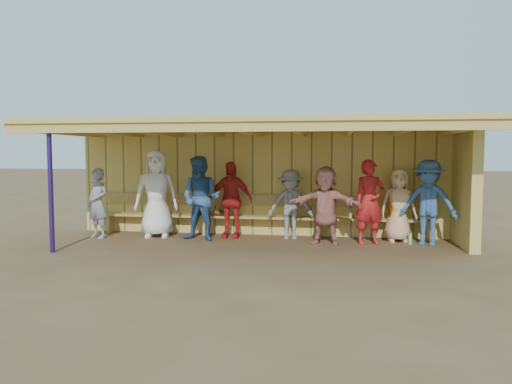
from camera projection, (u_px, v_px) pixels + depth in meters
ground at (253, 244)px, 10.19m from camera, size 90.00×90.00×0.00m
player_a at (98, 203)px, 10.93m from camera, size 0.66×0.57×1.54m
player_b at (156, 193)px, 11.06m from camera, size 1.07×0.82×1.94m
player_c at (201, 198)px, 10.64m from camera, size 0.97×0.81×1.80m
player_d at (230, 200)px, 10.98m from camera, size 1.02×0.49×1.68m
player_e at (291, 204)px, 10.82m from camera, size 1.02×0.65×1.51m
player_f at (325, 205)px, 10.18m from camera, size 1.55×0.76×1.61m
player_g at (370, 202)px, 10.19m from camera, size 0.73×0.60×1.73m
player_h at (398, 205)px, 10.46m from camera, size 0.81×0.57×1.54m
player_extra at (428, 203)px, 10.09m from camera, size 1.26×0.96×1.73m
dugout_structure at (276, 161)px, 10.67m from camera, size 8.80×3.20×2.50m
bench at (261, 212)px, 11.25m from camera, size 7.60×0.34×0.93m
dugout_equipment at (230, 214)px, 11.23m from camera, size 6.04×0.62×0.80m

